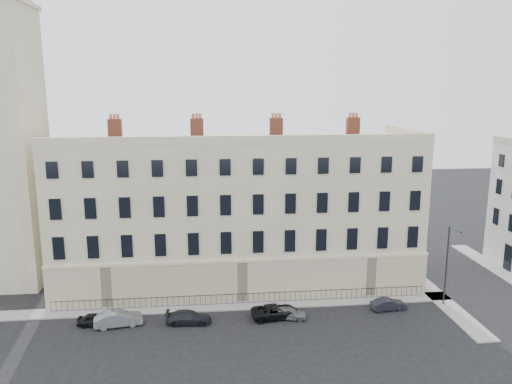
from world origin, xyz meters
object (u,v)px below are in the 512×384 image
(car_e, at_px, (288,313))
(car_f, at_px, (388,304))
(streetlamp, at_px, (448,262))
(car_b, at_px, (118,319))
(car_c, at_px, (189,317))
(car_d, at_px, (275,311))
(car_a, at_px, (96,319))

(car_e, relative_size, car_f, 0.98)
(car_f, relative_size, streetlamp, 0.42)
(car_b, xyz_separation_m, car_c, (5.97, -0.17, -0.10))
(car_d, xyz_separation_m, streetlamp, (16.12, 0.91, 3.64))
(car_e, distance_m, car_f, 9.48)
(car_b, xyz_separation_m, streetlamp, (29.71, 1.00, 3.58))
(car_d, relative_size, car_f, 1.34)
(car_c, relative_size, car_f, 1.21)
(car_b, height_order, car_c, car_b)
(car_b, bearing_deg, car_a, 71.04)
(car_a, distance_m, car_b, 1.95)
(car_a, xyz_separation_m, car_c, (7.88, -0.48, 0.04))
(car_e, bearing_deg, car_f, -74.82)
(car_b, relative_size, streetlamp, 0.53)
(car_c, bearing_deg, streetlamp, -84.05)
(car_f, xyz_separation_m, streetlamp, (5.57, 0.38, 3.71))
(car_a, relative_size, car_e, 0.98)
(car_e, bearing_deg, streetlamp, -75.32)
(car_e, relative_size, streetlamp, 0.41)
(car_a, relative_size, car_d, 0.72)
(car_a, xyz_separation_m, car_f, (26.05, 0.31, 0.00))
(car_a, height_order, car_f, car_f)
(car_a, bearing_deg, car_b, -97.80)
(car_c, relative_size, car_d, 0.90)
(car_e, xyz_separation_m, car_f, (9.44, 0.86, -0.01))
(car_f, distance_m, streetlamp, 6.71)
(car_e, xyz_separation_m, streetlamp, (15.01, 1.24, 3.71))
(car_a, bearing_deg, car_c, -92.01)
(car_e, bearing_deg, car_b, 99.05)
(car_a, xyz_separation_m, car_b, (1.92, -0.31, 0.13))
(car_b, relative_size, car_c, 1.03)
(car_b, relative_size, car_f, 1.25)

